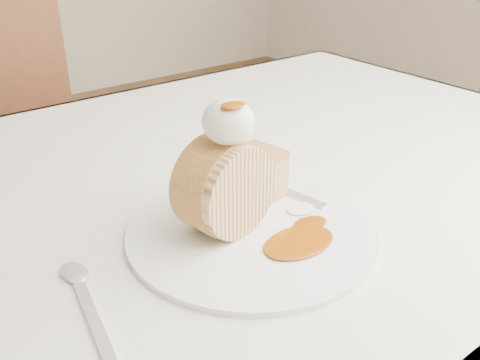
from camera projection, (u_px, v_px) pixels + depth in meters
table at (205, 227)px, 0.83m from camera, size 1.40×0.90×0.75m
plate at (252, 231)px, 0.65m from camera, size 0.35×0.35×0.01m
roulade_slice at (225, 187)px, 0.62m from camera, size 0.12×0.08×0.11m
cake_chunk at (255, 178)px, 0.71m from camera, size 0.08×0.07×0.06m
whipped_cream at (228, 122)px, 0.58m from camera, size 0.06×0.06×0.05m
caramel_drizzle at (233, 99)px, 0.56m from camera, size 0.03×0.02×0.01m
caramel_pool at (299, 242)px, 0.62m from camera, size 0.10×0.08×0.00m
fork at (286, 191)px, 0.73m from camera, size 0.06×0.18×0.00m
spoon at (94, 322)px, 0.51m from camera, size 0.05×0.16×0.00m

